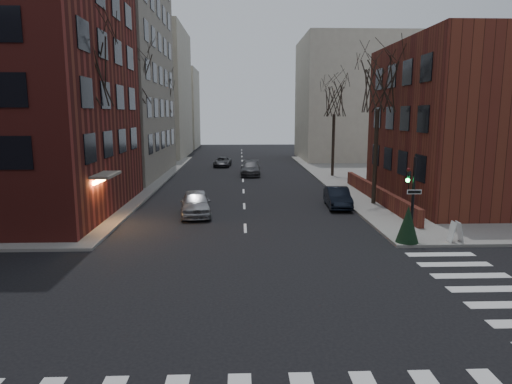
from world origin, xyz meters
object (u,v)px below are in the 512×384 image
tree_right_a (379,85)px  parked_sedan (338,198)px  traffic_signal (411,204)px  tree_left_a (84,71)px  sandwich_board (456,232)px  streetlamp_far (172,130)px  car_lane_silver (196,203)px  tree_right_b (334,98)px  streetlamp_near (133,140)px  evergreen_shrub (408,224)px  tree_left_c (163,97)px  car_lane_far (222,162)px  car_lane_gray (251,168)px  tree_left_b (134,79)px

tree_right_a → parked_sedan: bearing=-166.4°
traffic_signal → tree_left_a: tree_left_a is taller
sandwich_board → tree_left_a: bearing=165.2°
parked_sedan → streetlamp_far: bearing=123.3°
tree_left_a → sandwich_board: 21.05m
car_lane_silver → sandwich_board: size_ratio=4.55×
tree_left_a → tree_right_b: (17.60, 18.00, -0.88)m
tree_right_a → streetlamp_near: tree_right_a is taller
parked_sedan → tree_left_a: bearing=-164.4°
traffic_signal → sandwich_board: bearing=-13.8°
evergreen_shrub → car_lane_silver: bearing=147.2°
tree_right_b → evergreen_shrub: bearing=-92.8°
tree_left_a → tree_right_b: 25.19m
tree_right_b → car_lane_silver: size_ratio=2.05×
tree_left_c → car_lane_far: tree_left_c is taller
car_lane_gray → sandwich_board: 26.67m
traffic_signal → tree_left_a: (-16.74, 5.01, 6.56)m
tree_left_a → tree_right_a: tree_left_a is taller
tree_right_a → tree_right_b: tree_right_a is taller
parked_sedan → tree_left_b: bearing=153.1°
car_lane_gray → evergreen_shrub: size_ratio=2.74×
car_lane_silver → evergreen_shrub: size_ratio=2.54×
car_lane_far → tree_right_a: bearing=-59.9°
tree_left_a → streetlamp_far: tree_left_a is taller
traffic_signal → car_lane_silver: bearing=149.8°
tree_right_a → tree_left_b: bearing=155.6°
traffic_signal → tree_left_c: bearing=118.4°
tree_right_b → car_lane_silver: bearing=-125.3°
tree_right_b → sandwich_board: size_ratio=9.35×
car_lane_far → streetlamp_far: bearing=178.2°
tree_left_a → sandwich_board: (18.75, -5.50, -7.83)m
tree_right_b → streetlamp_far: (-17.00, 10.00, -3.35)m
car_lane_silver → car_lane_gray: size_ratio=0.92×
tree_right_a → car_lane_gray: (-8.00, 15.55, -7.33)m
tree_left_b → parked_sedan: 19.17m
tree_left_a → streetlamp_near: 9.07m
tree_left_a → streetlamp_near: size_ratio=1.63×
streetlamp_far → sandwich_board: streetlamp_far is taller
traffic_signal → sandwich_board: size_ratio=4.07×
tree_left_b → evergreen_shrub: tree_left_b is taller
traffic_signal → car_lane_silver: traffic_signal is taller
tree_left_b → sandwich_board: size_ratio=11.00×
tree_left_b → streetlamp_far: size_ratio=1.72×
evergreen_shrub → streetlamp_far: bearing=115.3°
tree_right_b → evergreen_shrub: size_ratio=5.21×
tree_left_c → sandwich_board: tree_left_c is taller
tree_left_a → car_lane_far: bearing=76.7°
traffic_signal → car_lane_far: bearing=107.6°
parked_sedan → car_lane_far: (-8.54, 23.97, -0.11)m
tree_left_a → parked_sedan: bearing=12.7°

